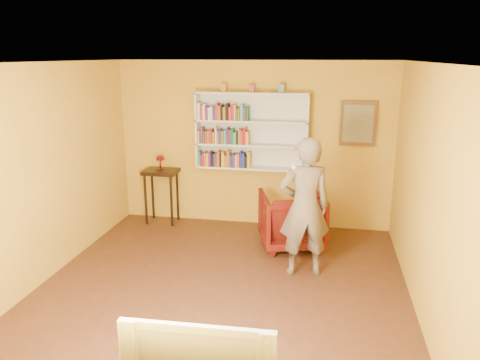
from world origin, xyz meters
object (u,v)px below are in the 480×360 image
(armchair, at_px, (291,220))
(ruby_lustre, at_px, (160,160))
(console_table, at_px, (161,179))
(television, at_px, (201,356))
(bookshelf, at_px, (252,131))
(person, at_px, (305,207))

(armchair, bearing_deg, ruby_lustre, -31.87)
(console_table, height_order, television, television)
(bookshelf, relative_size, ruby_lustre, 7.46)
(console_table, xyz_separation_m, armchair, (2.25, -0.64, -0.35))
(bookshelf, bearing_deg, person, -60.59)
(person, distance_m, television, 3.03)
(armchair, bearing_deg, console_table, -31.87)
(person, height_order, television, person)
(bookshelf, relative_size, television, 1.69)
(armchair, relative_size, television, 0.85)
(ruby_lustre, relative_size, person, 0.13)
(armchair, distance_m, person, 1.03)
(bookshelf, xyz_separation_m, armchair, (0.73, -0.80, -1.18))
(ruby_lustre, bearing_deg, console_table, 116.57)
(armchair, distance_m, television, 3.89)
(console_table, distance_m, television, 4.89)
(console_table, relative_size, ruby_lustre, 3.81)
(television, bearing_deg, armchair, 83.24)
(ruby_lustre, xyz_separation_m, person, (2.47, -1.52, -0.19))
(ruby_lustre, height_order, armchair, ruby_lustre)
(person, relative_size, television, 1.70)
(console_table, bearing_deg, armchair, -15.96)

